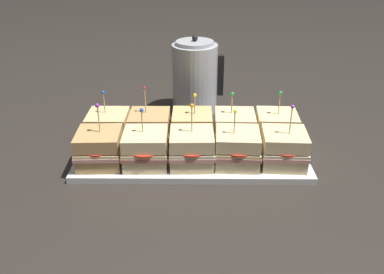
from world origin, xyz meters
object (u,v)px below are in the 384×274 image
(sandwich_front_center, at_px, (192,148))
(kettle_steel, at_px, (195,77))
(serving_platter, at_px, (192,155))
(sandwich_back_left, at_px, (150,128))
(sandwich_back_right, at_px, (235,128))
(sandwich_front_left, at_px, (146,149))
(sandwich_front_far_right, at_px, (284,148))
(sandwich_back_far_right, at_px, (276,128))
(sandwich_front_right, at_px, (237,148))
(sandwich_back_center, at_px, (193,128))
(sandwich_front_far_left, at_px, (100,148))
(sandwich_back_far_left, at_px, (109,128))

(sandwich_front_center, height_order, kettle_steel, kettle_steel)
(serving_platter, height_order, sandwich_back_left, sandwich_back_left)
(sandwich_back_right, xyz_separation_m, kettle_steel, (-0.12, 0.29, 0.06))
(kettle_steel, bearing_deg, sandwich_front_left, -107.46)
(serving_platter, bearing_deg, sandwich_front_far_right, -13.79)
(sandwich_back_far_right, xyz_separation_m, kettle_steel, (-0.24, 0.29, 0.06))
(sandwich_front_left, relative_size, kettle_steel, 0.59)
(sandwich_front_right, bearing_deg, sandwich_front_left, -179.09)
(sandwich_back_right, distance_m, kettle_steel, 0.32)
(sandwich_front_far_right, xyz_separation_m, sandwich_back_left, (-0.37, 0.12, 0.00))
(sandwich_front_center, distance_m, sandwich_back_center, 0.13)
(sandwich_front_left, bearing_deg, sandwich_back_far_right, 18.92)
(sandwich_front_far_right, bearing_deg, sandwich_front_far_left, -179.62)
(sandwich_back_right, bearing_deg, sandwich_front_far_left, -161.29)
(sandwich_front_far_left, height_order, sandwich_front_left, sandwich_front_far_left)
(serving_platter, xyz_separation_m, sandwich_front_left, (-0.12, -0.06, 0.06))
(sandwich_front_far_left, bearing_deg, serving_platter, 14.45)
(serving_platter, distance_m, sandwich_front_right, 0.15)
(sandwich_front_right, height_order, sandwich_back_center, sandwich_front_right)
(sandwich_front_far_right, bearing_deg, sandwich_back_far_left, 166.19)
(sandwich_back_far_right, bearing_deg, sandwich_front_center, -153.17)
(sandwich_back_left, height_order, sandwich_back_far_right, sandwich_back_left)
(sandwich_front_left, height_order, sandwich_front_far_right, sandwich_front_far_right)
(sandwich_front_far_left, xyz_separation_m, sandwich_back_right, (0.37, 0.13, -0.00))
(sandwich_front_left, relative_size, sandwich_back_far_left, 1.00)
(kettle_steel, bearing_deg, sandwich_back_left, -114.36)
(kettle_steel, bearing_deg, sandwich_front_far_right, -60.10)
(sandwich_front_center, relative_size, sandwich_back_far_left, 1.08)
(sandwich_front_far_left, distance_m, sandwich_front_far_right, 0.49)
(sandwich_back_far_left, relative_size, sandwich_back_far_right, 0.98)
(sandwich_back_left, bearing_deg, sandwich_back_right, 0.45)
(serving_platter, bearing_deg, sandwich_back_far_right, 14.32)
(sandwich_back_right, relative_size, sandwich_back_far_right, 0.97)
(sandwich_front_far_left, relative_size, sandwich_back_left, 1.01)
(sandwich_front_far_right, height_order, sandwich_back_far_left, sandwich_front_far_right)
(sandwich_front_far_left, height_order, sandwich_back_left, sandwich_front_far_left)
(sandwich_front_left, distance_m, sandwich_back_right, 0.28)
(sandwich_front_far_right, bearing_deg, kettle_steel, 119.90)
(sandwich_front_far_right, height_order, sandwich_back_left, sandwich_front_far_right)
(sandwich_front_left, xyz_separation_m, sandwich_back_left, (-0.00, 0.12, -0.00))
(sandwich_front_center, bearing_deg, sandwich_front_far_left, -179.67)
(serving_platter, xyz_separation_m, sandwich_back_right, (0.13, 0.06, 0.06))
(serving_platter, relative_size, sandwich_back_right, 4.09)
(serving_platter, height_order, sandwich_back_far_left, sandwich_back_far_left)
(sandwich_back_left, xyz_separation_m, sandwich_back_far_right, (0.37, 0.00, 0.00))
(sandwich_back_far_right, bearing_deg, serving_platter, -165.68)
(serving_platter, relative_size, sandwich_back_far_right, 3.96)
(sandwich_front_left, height_order, sandwich_back_right, sandwich_front_left)
(sandwich_back_far_left, bearing_deg, sandwich_front_right, -18.17)
(kettle_steel, bearing_deg, sandwich_front_far_left, -121.41)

